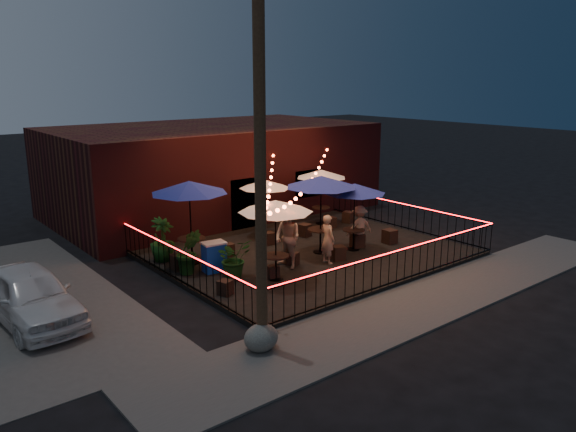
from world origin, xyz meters
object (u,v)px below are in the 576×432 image
cafe_table_0 (276,207)px  cafe_table_5 (321,174)px  cafe_table_2 (321,183)px  boulder (261,338)px  cafe_table_3 (265,185)px  utility_pole (260,180)px  cafe_table_1 (189,188)px  cooler (214,257)px  cafe_table_4 (355,189)px

cafe_table_0 → cafe_table_5: cafe_table_0 is taller
cafe_table_5 → cafe_table_2: bearing=-132.3°
cafe_table_5 → boulder: size_ratio=3.19×
cafe_table_0 → cafe_table_3: bearing=57.1°
utility_pole → cafe_table_1: 6.44m
boulder → cooler: bearing=69.9°
cafe_table_0 → cafe_table_5: 6.89m
cafe_table_1 → boulder: (-1.68, -6.16, -2.34)m
utility_pole → cafe_table_0: (2.82, 3.14, -1.60)m
boulder → cafe_table_2: bearing=37.1°
utility_pole → cafe_table_4: bearing=29.2°
cafe_table_4 → boulder: (-6.90, -3.87, -2.00)m
utility_pole → boulder: (-0.08, -0.06, -3.66)m
cafe_table_4 → utility_pole: bearing=-150.8°
cafe_table_1 → utility_pole: bearing=-104.7°
cafe_table_0 → cafe_table_1: (-1.22, 2.95, 0.27)m
utility_pole → cafe_table_4: size_ratio=3.11×
boulder → cafe_table_4: bearing=29.3°
cafe_table_3 → boulder: size_ratio=2.65×
cafe_table_2 → cafe_table_1: bearing=156.2°
cafe_table_4 → cafe_table_5: size_ratio=0.94×
cafe_table_2 → cafe_table_4: bearing=-23.6°
cafe_table_2 → cafe_table_3: size_ratio=1.37×
cafe_table_0 → cooler: size_ratio=2.67×
cafe_table_3 → cafe_table_5: (2.87, -0.02, 0.09)m
cafe_table_2 → boulder: size_ratio=3.63×
utility_pole → cafe_table_3: size_ratio=3.50×
cafe_table_2 → cafe_table_3: 3.01m
utility_pole → cafe_table_0: bearing=48.1°
cafe_table_1 → cafe_table_2: bearing=-23.8°
utility_pole → boulder: size_ratio=9.28×
cafe_table_1 → cafe_table_4: (5.22, -2.29, -0.33)m
cafe_table_2 → boulder: bearing=-142.9°
utility_pole → cooler: utility_pole is taller
cafe_table_3 → cafe_table_5: size_ratio=0.83×
cafe_table_2 → cafe_table_4: cafe_table_2 is taller
utility_pole → cafe_table_5: (8.35, 7.24, -1.76)m
utility_pole → cafe_table_5: 11.19m
cafe_table_2 → boulder: (-5.76, -4.36, -2.31)m
utility_pole → cafe_table_2: 7.25m
cafe_table_0 → cafe_table_4: size_ratio=1.00×
cafe_table_5 → boulder: bearing=-139.1°
cafe_table_0 → boulder: size_ratio=2.98×
cooler → cafe_table_2: bearing=-2.3°
cafe_table_3 → cafe_table_4: bearing=-68.9°
cafe_table_2 → cooler: size_ratio=3.26×
cafe_table_1 → cafe_table_2: 4.46m
cafe_table_0 → cafe_table_2: 3.09m
cafe_table_1 → cafe_table_3: size_ratio=1.21×
cafe_table_1 → cafe_table_4: 5.71m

